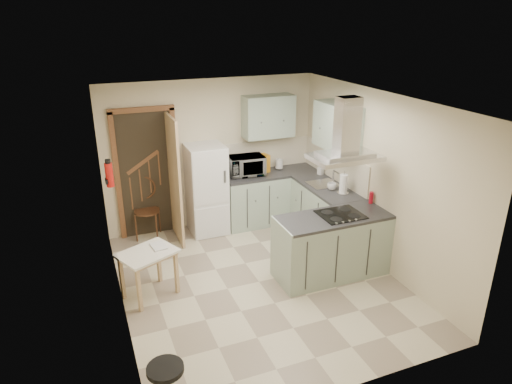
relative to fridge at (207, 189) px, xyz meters
name	(u,v)px	position (x,y,z in m)	size (l,w,h in m)	color
floor	(259,282)	(0.20, -1.80, -0.75)	(4.20, 4.20, 0.00)	beige
ceiling	(259,100)	(0.20, -1.80, 1.75)	(4.20, 4.20, 0.00)	silver
back_wall	(212,154)	(0.20, 0.30, 0.50)	(3.60, 3.60, 0.00)	beige
left_wall	(114,220)	(-1.60, -1.80, 0.50)	(4.20, 4.20, 0.00)	beige
right_wall	(377,180)	(2.00, -1.80, 0.50)	(4.20, 4.20, 0.00)	beige
doorway	(147,174)	(-0.90, 0.27, 0.30)	(1.10, 0.12, 2.10)	brown
fridge	(207,189)	(0.00, 0.00, 0.00)	(0.60, 0.60, 1.50)	white
counter_back	(255,199)	(0.86, 0.00, -0.30)	(1.08, 0.60, 0.90)	#9EB2A0
counter_right	(317,206)	(1.70, -0.68, -0.30)	(0.60, 1.95, 0.90)	#9EB2A0
splashback	(265,154)	(1.16, 0.29, 0.40)	(1.68, 0.02, 0.50)	beige
wall_cabinet_back	(268,116)	(1.15, 0.12, 1.10)	(0.85, 0.35, 0.70)	#9EB2A0
wall_cabinet_right	(337,127)	(1.82, -0.95, 1.10)	(0.35, 0.90, 0.70)	#9EB2A0
peninsula	(332,245)	(1.22, -1.98, -0.30)	(1.55, 0.65, 0.90)	#9EB2A0
hob	(341,214)	(1.32, -1.98, 0.16)	(0.58, 0.50, 0.01)	black
extractor_hood	(345,157)	(1.32, -1.98, 0.97)	(0.90, 0.55, 0.10)	silver
sink	(323,184)	(1.70, -0.85, 0.16)	(0.45, 0.40, 0.01)	silver
fire_extinguisher	(109,175)	(-1.54, -0.90, 0.75)	(0.10, 0.10, 0.32)	#B2140F
drop_leaf_table	(149,274)	(-1.24, -1.57, -0.43)	(0.69, 0.51, 0.64)	tan
bentwood_chair	(147,211)	(-0.98, 0.15, -0.29)	(0.41, 0.41, 0.92)	#492A18
microwave	(246,166)	(0.72, 0.04, 0.31)	(0.59, 0.40, 0.33)	black
kettle	(279,164)	(1.36, 0.11, 0.25)	(0.13, 0.13, 0.20)	silver
cereal_box	(265,163)	(1.09, 0.11, 0.30)	(0.08, 0.20, 0.30)	orange
soap_bottle	(321,169)	(1.90, -0.41, 0.24)	(0.08, 0.08, 0.18)	silver
paper_towel	(344,184)	(1.78, -1.30, 0.30)	(0.12, 0.12, 0.31)	white
cup	(332,186)	(1.70, -1.11, 0.20)	(0.14, 0.14, 0.11)	white
red_bottle	(371,198)	(1.95, -1.78, 0.24)	(0.06, 0.06, 0.17)	red
book	(152,245)	(-1.16, -1.49, -0.05)	(0.18, 0.24, 0.11)	maroon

